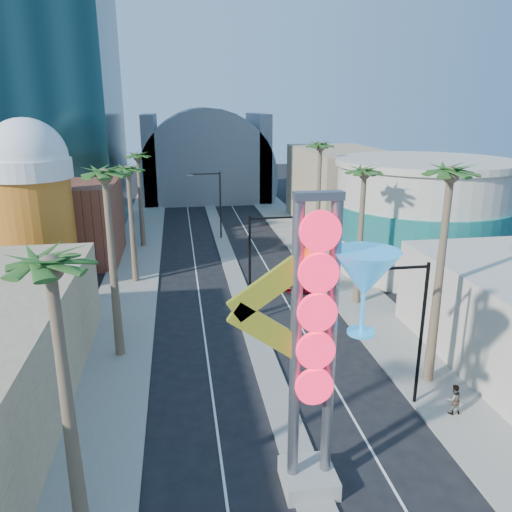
% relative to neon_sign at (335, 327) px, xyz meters
% --- Properties ---
extents(sidewalk_west, '(5.00, 100.00, 0.15)m').
position_rel_neon_sign_xyz_m(sidewalk_west, '(-10.32, 32.04, -7.23)').
color(sidewalk_west, gray).
rests_on(sidewalk_west, ground).
extents(sidewalk_east, '(5.00, 100.00, 0.15)m').
position_rel_neon_sign_xyz_m(sidewalk_east, '(8.68, 32.04, -7.23)').
color(sidewalk_east, gray).
rests_on(sidewalk_east, ground).
extents(median, '(1.60, 84.00, 0.15)m').
position_rel_neon_sign_xyz_m(median, '(-0.82, 35.04, -7.23)').
color(median, gray).
rests_on(median, ground).
extents(hotel_tower, '(20.00, 20.00, 50.00)m').
position_rel_neon_sign_xyz_m(hotel_tower, '(-22.82, 49.04, 17.69)').
color(hotel_tower, black).
rests_on(hotel_tower, ground).
extents(brick_filler_west, '(10.00, 10.00, 8.00)m').
position_rel_neon_sign_xyz_m(brick_filler_west, '(-16.82, 35.04, -3.31)').
color(brick_filler_west, brown).
rests_on(brick_filler_west, ground).
extents(filler_east, '(10.00, 20.00, 10.00)m').
position_rel_neon_sign_xyz_m(filler_east, '(15.18, 45.04, -2.31)').
color(filler_east, '#9C8364').
rests_on(filler_east, ground).
extents(beer_mug, '(7.00, 7.00, 14.50)m').
position_rel_neon_sign_xyz_m(beer_mug, '(-17.82, 27.04, 0.54)').
color(beer_mug, '#BE7319').
rests_on(beer_mug, ground).
extents(turquoise_building, '(16.60, 16.60, 10.60)m').
position_rel_neon_sign_xyz_m(turquoise_building, '(17.18, 27.04, -2.06)').
color(turquoise_building, '#BCB79F').
rests_on(turquoise_building, ground).
extents(canopy, '(22.00, 16.00, 22.00)m').
position_rel_neon_sign_xyz_m(canopy, '(-0.82, 69.04, -3.00)').
color(canopy, slate).
rests_on(canopy, ground).
extents(neon_sign, '(6.53, 2.60, 12.55)m').
position_rel_neon_sign_xyz_m(neon_sign, '(0.00, 0.00, 0.00)').
color(neon_sign, gray).
rests_on(neon_sign, ground).
extents(streetlight_0, '(3.79, 0.25, 8.00)m').
position_rel_neon_sign_xyz_m(streetlight_0, '(-0.27, 17.04, -2.43)').
color(streetlight_0, black).
rests_on(streetlight_0, ground).
extents(streetlight_1, '(3.79, 0.25, 8.00)m').
position_rel_neon_sign_xyz_m(streetlight_1, '(-1.36, 41.04, -2.43)').
color(streetlight_1, black).
rests_on(streetlight_1, ground).
extents(streetlight_2, '(3.45, 0.25, 8.00)m').
position_rel_neon_sign_xyz_m(streetlight_2, '(5.91, 5.04, -2.47)').
color(streetlight_2, black).
rests_on(streetlight_2, ground).
extents(palm_0, '(2.40, 2.40, 11.70)m').
position_rel_neon_sign_xyz_m(palm_0, '(-9.82, -0.96, 2.62)').
color(palm_0, brown).
rests_on(palm_0, ground).
extents(palm_1, '(2.40, 2.40, 12.70)m').
position_rel_neon_sign_xyz_m(palm_1, '(-9.82, 13.04, 3.52)').
color(palm_1, brown).
rests_on(palm_1, ground).
extents(palm_2, '(2.40, 2.40, 11.20)m').
position_rel_neon_sign_xyz_m(palm_2, '(-9.82, 27.04, 2.17)').
color(palm_2, brown).
rests_on(palm_2, ground).
extents(palm_3, '(2.40, 2.40, 11.20)m').
position_rel_neon_sign_xyz_m(palm_3, '(-9.82, 39.04, 2.17)').
color(palm_3, brown).
rests_on(palm_3, ground).
extents(palm_5, '(2.40, 2.40, 13.20)m').
position_rel_neon_sign_xyz_m(palm_5, '(8.18, 7.04, 3.96)').
color(palm_5, brown).
rests_on(palm_5, ground).
extents(palm_6, '(2.40, 2.40, 11.70)m').
position_rel_neon_sign_xyz_m(palm_6, '(8.18, 19.04, 2.62)').
color(palm_6, brown).
rests_on(palm_6, ground).
extents(palm_7, '(2.40, 2.40, 12.70)m').
position_rel_neon_sign_xyz_m(palm_7, '(8.18, 31.04, 3.52)').
color(palm_7, brown).
rests_on(palm_7, ground).
extents(red_pickup, '(3.16, 6.01, 1.61)m').
position_rel_neon_sign_xyz_m(red_pickup, '(4.34, 24.22, -6.50)').
color(red_pickup, maroon).
rests_on(red_pickup, ground).
extents(pedestrian_b, '(0.81, 0.65, 1.63)m').
position_rel_neon_sign_xyz_m(pedestrian_b, '(7.82, 3.72, -6.34)').
color(pedestrian_b, gray).
rests_on(pedestrian_b, sidewalk_east).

